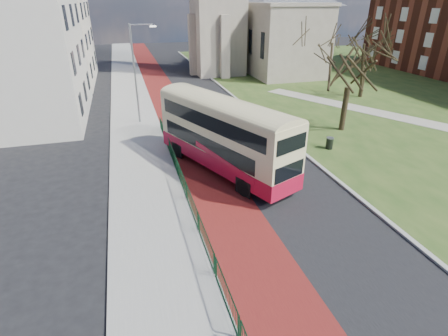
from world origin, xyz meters
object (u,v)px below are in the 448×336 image
object	(u,v)px
bus	(223,133)
winter_tree_far	(368,48)
litter_bin	(330,143)
streetlamp	(136,70)
winter_tree_near	(353,51)

from	to	relation	value
bus	winter_tree_far	distance (m)	23.99
litter_bin	streetlamp	bearing A→B (deg)	142.16
streetlamp	winter_tree_near	distance (m)	17.17
streetlamp	bus	distance (m)	12.00
streetlamp	bus	size ratio (longest dim) A/B	0.74
streetlamp	bus	bearing A→B (deg)	-68.52
bus	litter_bin	bearing A→B (deg)	-14.78
litter_bin	winter_tree_far	bearing A→B (deg)	47.33
bus	winter_tree_far	bearing A→B (deg)	11.54
streetlamp	litter_bin	distance (m)	16.52
winter_tree_near	litter_bin	xyz separation A→B (m)	(-3.19, -3.36, -5.83)
bus	winter_tree_far	xyz separation A→B (m)	(19.65, 13.50, 2.70)
winter_tree_near	bus	bearing A→B (deg)	-158.40
winter_tree_near	winter_tree_far	xyz separation A→B (m)	(8.16, 8.95, -1.07)
bus	litter_bin	xyz separation A→B (m)	(8.30, 1.19, -2.06)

